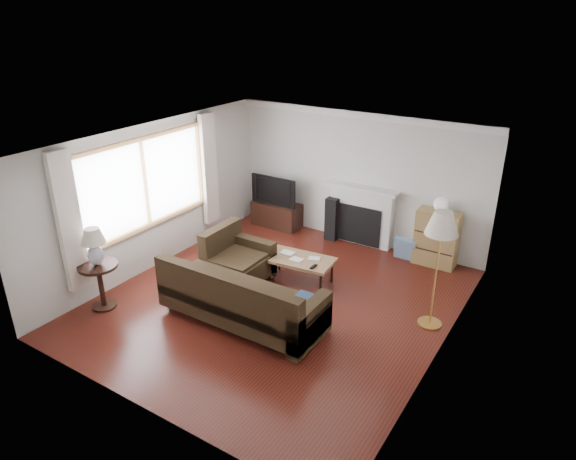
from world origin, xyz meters
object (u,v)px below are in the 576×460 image
Objects in this scene: coffee_table at (299,270)px; floor_lamp at (436,271)px; sectional_sofa at (242,296)px; side_table at (101,286)px; tv_stand at (277,214)px; bookshelf at (437,238)px.

coffee_table is 2.34m from floor_lamp.
side_table is at bearing -157.93° from sectional_sofa.
side_table is (-0.49, -4.05, 0.11)m from tv_stand.
sectional_sofa reaches higher than side_table.
sectional_sofa is at bearing -118.61° from bookshelf.
floor_lamp is at bearing 26.79° from side_table.
coffee_table is (0.08, 1.44, -0.21)m from sectional_sofa.
bookshelf is 1.38× the size of side_table.
tv_stand is 4.08m from side_table.
tv_stand is at bearing 126.64° from coffee_table.
sectional_sofa is 2.19m from side_table.
sectional_sofa is at bearing 22.07° from side_table.
bookshelf reaches higher than tv_stand.
bookshelf reaches higher than side_table.
floor_lamp is at bearing 30.61° from sectional_sofa.
sectional_sofa is at bearing -149.39° from floor_lamp.
floor_lamp reaches higher than bookshelf.
tv_stand is at bearing 83.10° from side_table.
coffee_table is at bearing 46.96° from side_table.
sectional_sofa is 1.50× the size of floor_lamp.
tv_stand is 0.38× the size of sectional_sofa.
floor_lamp is (3.86, -1.85, 0.62)m from tv_stand.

